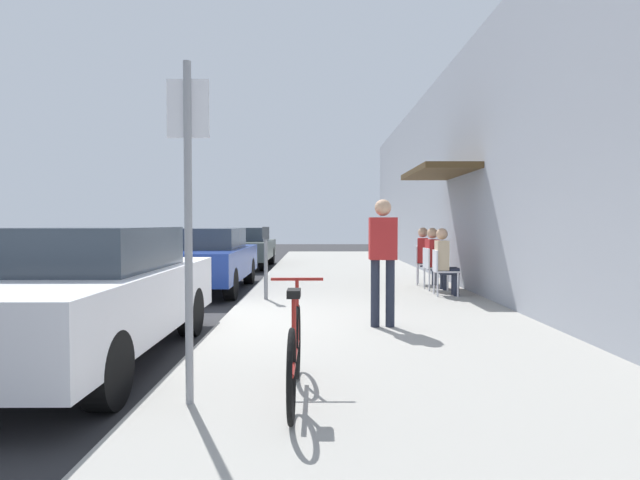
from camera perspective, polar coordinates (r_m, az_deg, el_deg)
The scene contains 16 objects.
ground_plane at distance 7.64m, azimuth -10.89°, elevation -9.51°, with size 60.00×60.00×0.00m, color #2D2D30.
sidewalk_slab at distance 9.52m, azimuth 4.94°, elevation -6.87°, with size 4.50×32.00×0.12m, color #9E9B93.
building_facade at distance 10.00m, azimuth 18.93°, elevation 8.24°, with size 1.40×32.00×5.26m.
parked_car_0 at distance 6.06m, azimuth -24.58°, elevation -5.37°, with size 1.80×4.40×1.46m.
parked_car_1 at distance 11.68m, azimuth -12.61°, elevation -1.99°, with size 1.80×4.40×1.39m.
parked_car_2 at distance 17.75m, azimuth -8.39°, elevation -0.73°, with size 1.80×4.40×1.36m.
parking_meter at distance 9.38m, azimuth -6.03°, elevation -1.91°, with size 0.12×0.10×1.32m.
street_sign at distance 4.03m, azimuth -14.41°, elevation 3.79°, with size 0.32×0.06×2.60m.
bicycle_0 at distance 4.15m, azimuth -2.81°, elevation -12.37°, with size 0.46×1.71×0.90m.
cafe_chair_0 at distance 10.14m, azimuth 13.35°, elevation -3.16°, with size 0.46×0.46×0.87m.
seated_patron_0 at distance 10.14m, azimuth 13.70°, elevation -2.08°, with size 0.44×0.37×1.29m.
cafe_chair_1 at distance 10.93m, azimuth 12.34°, elevation -2.80°, with size 0.47×0.47×0.87m.
seated_patron_1 at distance 10.93m, azimuth 12.65°, elevation -1.79°, with size 0.44×0.38×1.29m.
cafe_chair_2 at distance 11.86m, azimuth 11.33°, elevation -2.43°, with size 0.53×0.53×0.87m.
seated_patron_2 at distance 11.85m, azimuth 11.63°, elevation -1.51°, with size 0.49×0.44×1.29m.
pedestrian_standing at distance 6.88m, azimuth 6.99°, elevation -1.33°, with size 0.36×0.22×1.70m.
Camera 1 is at (1.38, -7.37, 1.50)m, focal length 28.82 mm.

